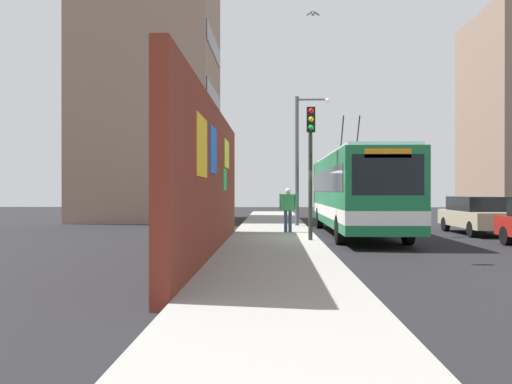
# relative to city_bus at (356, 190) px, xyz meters

# --- Properties ---
(ground_plane) EXTENTS (80.00, 80.00, 0.00)m
(ground_plane) POSITION_rel_city_bus_xyz_m (-3.08, 1.80, -1.84)
(ground_plane) COLOR black
(sidewalk_slab) EXTENTS (48.00, 3.20, 0.15)m
(sidewalk_slab) POSITION_rel_city_bus_xyz_m (-3.08, 3.40, -1.77)
(sidewalk_slab) COLOR gray
(sidewalk_slab) RESTS_ON ground_plane
(graffiti_wall) EXTENTS (13.89, 0.32, 4.20)m
(graffiti_wall) POSITION_rel_city_bus_xyz_m (-7.13, 5.15, 0.26)
(graffiti_wall) COLOR maroon
(graffiti_wall) RESTS_ON ground_plane
(building_far_left) EXTENTS (8.44, 7.87, 15.29)m
(building_far_left) POSITION_rel_city_bus_xyz_m (10.74, 11.00, 5.80)
(building_far_left) COLOR gray
(building_far_left) RESTS_ON ground_plane
(city_bus) EXTENTS (12.15, 2.57, 5.10)m
(city_bus) POSITION_rel_city_bus_xyz_m (0.00, 0.00, 0.00)
(city_bus) COLOR #19723F
(city_bus) RESTS_ON ground_plane
(parked_car_champagne) EXTENTS (4.79, 1.88, 1.58)m
(parked_car_champagne) POSITION_rel_city_bus_xyz_m (0.61, -5.20, -1.01)
(parked_car_champagne) COLOR #C6B793
(parked_car_champagne) RESTS_ON ground_plane
(pedestrian_midblock) EXTENTS (0.24, 0.70, 1.78)m
(pedestrian_midblock) POSITION_rel_city_bus_xyz_m (-0.46, 2.81, -0.64)
(pedestrian_midblock) COLOR #2D3F59
(pedestrian_midblock) RESTS_ON sidewalk_slab
(traffic_light) EXTENTS (0.49, 0.28, 4.52)m
(traffic_light) POSITION_rel_city_bus_xyz_m (-3.99, 2.15, 1.33)
(traffic_light) COLOR #2D382D
(traffic_light) RESTS_ON sidewalk_slab
(street_lamp) EXTENTS (0.44, 1.71, 6.25)m
(street_lamp) POSITION_rel_city_bus_xyz_m (3.74, 2.05, 1.91)
(street_lamp) COLOR #4C4C51
(street_lamp) RESTS_ON sidewalk_slab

